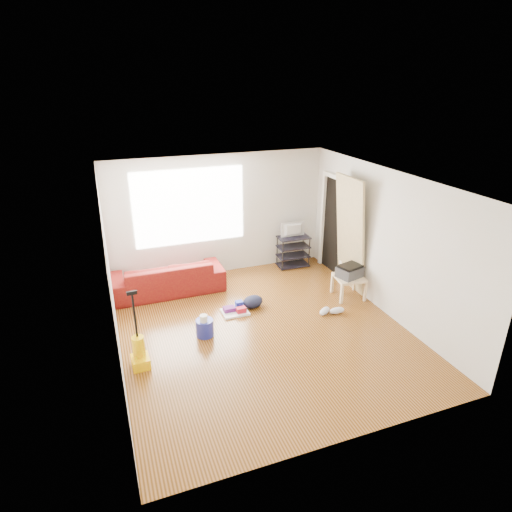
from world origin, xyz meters
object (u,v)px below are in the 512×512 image
object	(u,v)px
tv_stand	(293,251)
backpack	(253,307)
sofa	(169,291)
bucket	(205,335)
vacuum	(140,353)
cleaning_tray	(235,310)
side_table	(349,280)

from	to	relation	value
tv_stand	backpack	xyz separation A→B (m)	(-1.46, -1.42, -0.35)
sofa	bucket	distance (m)	1.78
vacuum	backpack	bearing A→B (deg)	23.94
sofa	tv_stand	size ratio (longest dim) A/B	3.05
backpack	vacuum	xyz separation A→B (m)	(-2.11, -1.05, 0.22)
cleaning_tray	vacuum	world-z (taller)	vacuum
sofa	vacuum	bearing A→B (deg)	70.37
side_table	backpack	distance (m)	1.89
side_table	vacuum	world-z (taller)	vacuum
cleaning_tray	bucket	bearing A→B (deg)	-142.60
side_table	vacuum	bearing A→B (deg)	-168.57
bucket	backpack	distance (m)	1.21
bucket	cleaning_tray	world-z (taller)	cleaning_tray
backpack	vacuum	bearing A→B (deg)	-173.59
bucket	tv_stand	bearing A→B (deg)	39.00
vacuum	sofa	bearing A→B (deg)	67.83
side_table	bucket	size ratio (longest dim) A/B	2.04
backpack	vacuum	world-z (taller)	vacuum
backpack	bucket	bearing A→B (deg)	-169.95
tv_stand	backpack	bearing A→B (deg)	-133.68
tv_stand	side_table	distance (m)	1.72
cleaning_tray	backpack	xyz separation A→B (m)	(0.36, 0.08, -0.05)
bucket	backpack	bearing A→B (deg)	30.11
tv_stand	backpack	distance (m)	2.06
bucket	cleaning_tray	xyz separation A→B (m)	(0.69, 0.52, 0.05)
tv_stand	vacuum	bearing A→B (deg)	-143.26
tv_stand	side_table	size ratio (longest dim) A/B	1.20
sofa	cleaning_tray	distance (m)	1.57
sofa	cleaning_tray	size ratio (longest dim) A/B	4.61
sofa	tv_stand	bearing A→B (deg)	-174.46
sofa	backpack	world-z (taller)	sofa
tv_stand	cleaning_tray	size ratio (longest dim) A/B	1.51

